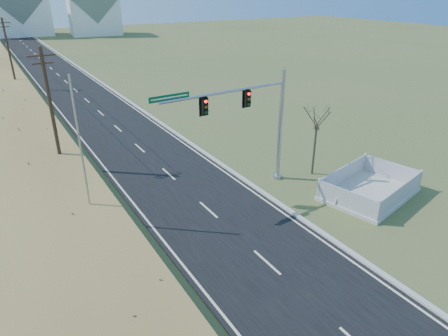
% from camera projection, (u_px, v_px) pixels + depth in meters
% --- Properties ---
extents(ground, '(260.00, 260.00, 0.00)m').
position_uv_depth(ground, '(245.00, 243.00, 21.53)').
color(ground, '#4E5B2C').
rests_on(ground, ground).
extents(road, '(8.00, 180.00, 0.06)m').
position_uv_depth(road, '(60.00, 77.00, 60.38)').
color(road, black).
rests_on(road, ground).
extents(curb, '(0.30, 180.00, 0.18)m').
position_uv_depth(curb, '(88.00, 74.00, 62.31)').
color(curb, '#B2AFA8').
rests_on(curb, ground).
extents(utility_pole_near, '(1.80, 0.26, 9.00)m').
position_uv_depth(utility_pole_near, '(51.00, 109.00, 28.17)').
color(utility_pole_near, '#422D1E').
rests_on(utility_pole_near, ground).
extents(utility_pole_mid, '(1.80, 0.26, 9.00)m').
position_uv_depth(utility_pole_mid, '(9.00, 53.00, 51.49)').
color(utility_pole_mid, '#422D1E').
rests_on(utility_pole_mid, ground).
extents(condo_n, '(15.27, 10.20, 18.54)m').
position_uv_depth(condo_n, '(17.00, 6.00, 106.35)').
color(condo_n, white).
rests_on(condo_n, ground).
extents(condo_ne, '(14.12, 10.51, 16.52)m').
position_uv_depth(condo_ne, '(94.00, 9.00, 108.93)').
color(condo_ne, white).
rests_on(condo_ne, ground).
extents(traffic_signal_mast, '(9.79, 0.90, 7.80)m').
position_uv_depth(traffic_signal_mast, '(259.00, 120.00, 25.89)').
color(traffic_signal_mast, '#9EA0A5').
rests_on(traffic_signal_mast, ground).
extents(fence_enclosure, '(7.12, 5.62, 1.44)m').
position_uv_depth(fence_enclosure, '(369.00, 191.00, 26.35)').
color(fence_enclosure, '#B7B5AD').
rests_on(fence_enclosure, ground).
extents(open_sign, '(0.51, 0.10, 0.63)m').
position_uv_depth(open_sign, '(338.00, 202.00, 24.88)').
color(open_sign, white).
rests_on(open_sign, ground).
extents(flagpole, '(0.39, 0.39, 8.67)m').
position_uv_depth(flagpole, '(84.00, 170.00, 21.89)').
color(flagpole, '#B7B5AD').
rests_on(flagpole, ground).
extents(bare_tree, '(2.06, 2.06, 5.47)m').
position_uv_depth(bare_tree, '(318.00, 116.00, 27.65)').
color(bare_tree, '#4C3F33').
rests_on(bare_tree, ground).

